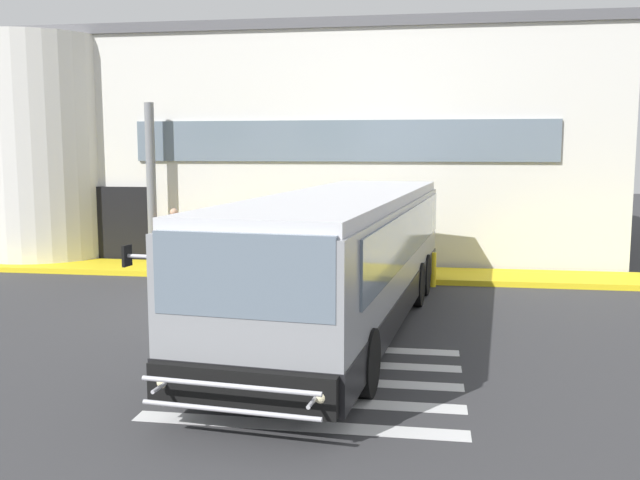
{
  "coord_description": "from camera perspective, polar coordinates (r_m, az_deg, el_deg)",
  "views": [
    {
      "loc": [
        3.62,
        -14.47,
        3.55
      ],
      "look_at": [
        1.18,
        1.08,
        1.5
      ],
      "focal_mm": 39.08,
      "sensor_mm": 36.0,
      "label": 1
    }
  ],
  "objects": [
    {
      "name": "ground_plane",
      "position": [
        15.34,
        -5.01,
        -6.03
      ],
      "size": [
        80.0,
        90.0,
        0.02
      ],
      "primitive_type": "cube",
      "color": "#353538",
      "rests_on": "ground"
    },
    {
      "name": "entry_support_column",
      "position": [
        21.54,
        -13.65,
        4.53
      ],
      "size": [
        0.28,
        0.28,
        4.78
      ],
      "primitive_type": "cylinder",
      "color": "slate",
      "rests_on": "boarding_curb"
    },
    {
      "name": "passenger_at_curb_edge",
      "position": [
        19.55,
        -6.06,
        0.12
      ],
      "size": [
        0.45,
        0.44,
        1.68
      ],
      "color": "#4C4233",
      "rests_on": "boarding_curb"
    },
    {
      "name": "safety_bollard_yellow",
      "position": [
        18.34,
        9.21,
        -2.41
      ],
      "size": [
        0.18,
        0.18,
        0.9
      ],
      "primitive_type": "cylinder",
      "color": "yellow",
      "rests_on": "ground"
    },
    {
      "name": "bay_paint_stripes",
      "position": [
        10.99,
        -0.04,
        -11.41
      ],
      "size": [
        4.4,
        3.96,
        0.01
      ],
      "color": "silver",
      "rests_on": "ground"
    },
    {
      "name": "passenger_near_column",
      "position": [
        21.09,
        -11.76,
        0.63
      ],
      "size": [
        0.51,
        0.51,
        1.68
      ],
      "color": "#2D2D33",
      "rests_on": "boarding_curb"
    },
    {
      "name": "passenger_by_doorway",
      "position": [
        20.84,
        -9.9,
        0.5
      ],
      "size": [
        0.54,
        0.36,
        1.68
      ],
      "color": "#2D2D33",
      "rests_on": "boarding_curb"
    },
    {
      "name": "boarding_curb",
      "position": [
        19.91,
        -1.69,
        -2.63
      ],
      "size": [
        22.48,
        2.0,
        0.15
      ],
      "primitive_type": "cube",
      "color": "yellow",
      "rests_on": "ground"
    },
    {
      "name": "terminal_building",
      "position": [
        26.39,
        -0.45,
        7.66
      ],
      "size": [
        20.28,
        13.8,
        7.33
      ],
      "color": "silver",
      "rests_on": "ground"
    },
    {
      "name": "bus_main_foreground",
      "position": [
        13.81,
        1.91,
        -1.82
      ],
      "size": [
        4.12,
        11.75,
        2.7
      ],
      "color": "gray",
      "rests_on": "ground"
    }
  ]
}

